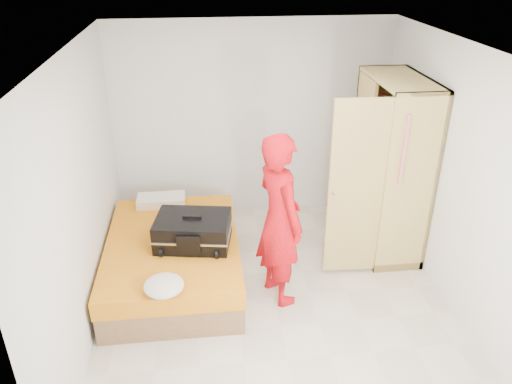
{
  "coord_description": "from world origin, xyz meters",
  "views": [
    {
      "loc": [
        -0.68,
        -4.2,
        3.4
      ],
      "look_at": [
        -0.12,
        0.54,
        1.0
      ],
      "focal_mm": 35.0,
      "sensor_mm": 36.0,
      "label": 1
    }
  ],
  "objects": [
    {
      "name": "wardrobe",
      "position": [
        1.45,
        0.86,
        1.0
      ],
      "size": [
        1.17,
        1.2,
        2.1
      ],
      "color": "#D9C16A",
      "rests_on": "ground"
    },
    {
      "name": "suitcase",
      "position": [
        -0.82,
        0.39,
        0.65
      ],
      "size": [
        0.88,
        0.71,
        0.34
      ],
      "rotation": [
        0.0,
        0.0,
        -0.17
      ],
      "color": "black",
      "rests_on": "bed"
    },
    {
      "name": "bed",
      "position": [
        -1.05,
        0.48,
        0.25
      ],
      "size": [
        1.42,
        2.02,
        0.5
      ],
      "color": "olive",
      "rests_on": "ground"
    },
    {
      "name": "room",
      "position": [
        0.0,
        0.0,
        1.3
      ],
      "size": [
        4.0,
        4.02,
        2.6
      ],
      "color": "beige",
      "rests_on": "ground"
    },
    {
      "name": "pillow",
      "position": [
        -1.21,
        1.33,
        0.55
      ],
      "size": [
        0.58,
        0.3,
        0.11
      ],
      "primitive_type": "cube",
      "rotation": [
        0.0,
        0.0,
        -0.0
      ],
      "color": "white",
      "rests_on": "bed"
    },
    {
      "name": "round_cushion",
      "position": [
        -1.09,
        -0.42,
        0.57
      ],
      "size": [
        0.37,
        0.37,
        0.14
      ],
      "primitive_type": "ellipsoid",
      "color": "white",
      "rests_on": "bed"
    },
    {
      "name": "person",
      "position": [
        0.06,
        0.06,
        0.92
      ],
      "size": [
        0.65,
        0.78,
        1.83
      ],
      "primitive_type": "imported",
      "rotation": [
        0.0,
        0.0,
        1.93
      ],
      "color": "red",
      "rests_on": "ground"
    }
  ]
}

